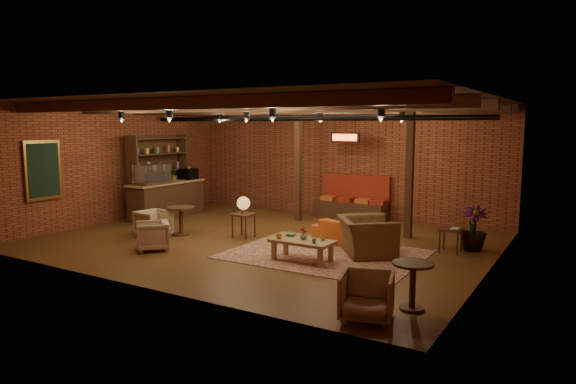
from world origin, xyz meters
The scene contains 29 objects.
floor centered at (0.00, 0.00, 0.00)m, with size 10.00×10.00×0.00m, color #3A1C0E.
ceiling centered at (0.00, 0.00, 3.20)m, with size 10.00×8.00×0.02m, color black.
wall_back centered at (0.00, 4.00, 1.60)m, with size 10.00×0.02×3.20m, color brown.
wall_front centered at (0.00, -4.00, 1.60)m, with size 10.00×0.02×3.20m, color brown.
wall_left centered at (-5.00, 0.00, 1.60)m, with size 0.02×8.00×3.20m, color brown.
wall_right centered at (5.00, 0.00, 1.60)m, with size 0.02×8.00×3.20m, color brown.
ceiling_beams centered at (0.00, 0.00, 3.08)m, with size 9.80×6.40×0.22m, color #321C10, non-canonical shape.
ceiling_pipe centered at (0.00, 1.60, 2.85)m, with size 0.12×0.12×9.60m, color black.
post_left centered at (-0.60, 2.60, 1.60)m, with size 0.16×0.16×3.20m, color #321C10.
post_right centered at (2.80, 2.00, 1.60)m, with size 0.16×0.16×3.20m, color #321C10.
service_counter centered at (-4.10, 1.00, 0.80)m, with size 0.80×2.50×1.60m, color #321C10, non-canonical shape.
plant_counter centered at (-4.00, 1.20, 1.22)m, with size 0.35×0.39×0.30m, color #337F33.
shelving_hutch centered at (-4.50, 1.10, 1.20)m, with size 0.52×2.00×2.40m, color #321C10, non-canonical shape.
chalkboard_menu centered at (-4.93, -2.30, 1.60)m, with size 0.08×0.96×1.46m, color black.
banquette centered at (0.60, 3.55, 0.50)m, with size 2.10×0.70×1.00m, color maroon, non-canonical shape.
service_sign centered at (0.60, 3.10, 2.35)m, with size 0.86×0.06×0.30m, color #E63F17.
ceiling_spotlights centered at (0.00, 0.00, 2.86)m, with size 6.40×4.40×0.28m, color black, non-canonical shape.
rug centered at (1.83, -0.47, 0.01)m, with size 3.89×2.97×0.01m, color maroon.
sofa centered at (2.01, 0.60, 0.28)m, with size 1.92×0.75×0.56m, color #AD4918.
coffee_table centered at (1.68, -1.18, 0.38)m, with size 1.27×0.64×0.68m.
side_table_lamp centered at (-0.58, -0.04, 0.76)m, with size 0.48×0.48×1.00m.
round_table_left centered at (-2.08, -0.60, 0.47)m, with size 0.67×0.67×0.70m.
armchair_a centered at (-2.47, -1.12, 0.36)m, with size 0.70×0.66×0.72m, color beige.
armchair_b centered at (-1.54, -2.07, 0.34)m, with size 0.67×0.63×0.69m, color beige.
armchair_right centered at (2.60, -0.08, 0.53)m, with size 1.21×0.79×1.06m, color brown.
side_table_book centered at (4.03, 1.07, 0.48)m, with size 0.47×0.47×0.54m.
round_table_right centered at (4.40, -2.69, 0.48)m, with size 0.61×0.61×0.71m.
armchair_far centered at (3.98, -3.40, 0.37)m, with size 0.72×0.67×0.74m, color beige.
plant_tall centered at (4.40, 1.50, 1.45)m, with size 1.63×1.63×2.90m, color #4C7F4C.
Camera 1 is at (6.60, -9.83, 2.70)m, focal length 32.00 mm.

